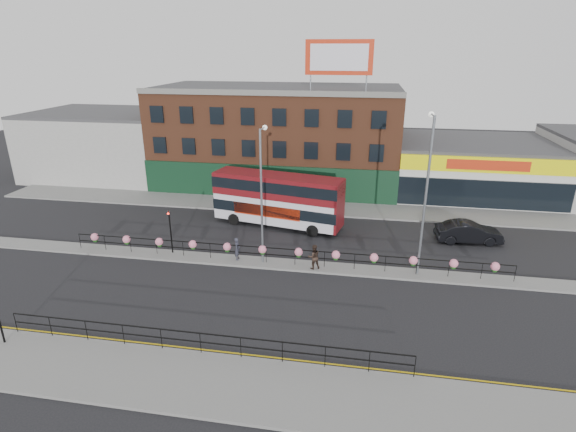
% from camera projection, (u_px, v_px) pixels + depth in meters
% --- Properties ---
extents(ground, '(120.00, 120.00, 0.00)m').
position_uv_depth(ground, '(281.00, 265.00, 30.77)').
color(ground, black).
rests_on(ground, ground).
extents(south_pavement, '(60.00, 4.00, 0.15)m').
position_uv_depth(south_pavement, '(230.00, 386.00, 19.67)').
color(south_pavement, slate).
rests_on(south_pavement, ground).
extents(north_pavement, '(60.00, 4.00, 0.15)m').
position_uv_depth(north_pavement, '(304.00, 207.00, 41.81)').
color(north_pavement, slate).
rests_on(north_pavement, ground).
extents(median, '(60.00, 1.60, 0.15)m').
position_uv_depth(median, '(281.00, 264.00, 30.74)').
color(median, slate).
rests_on(median, ground).
extents(yellow_line_inner, '(60.00, 0.10, 0.01)m').
position_uv_depth(yellow_line_inner, '(243.00, 354.00, 21.81)').
color(yellow_line_inner, gold).
rests_on(yellow_line_inner, ground).
extents(yellow_line_outer, '(60.00, 0.10, 0.01)m').
position_uv_depth(yellow_line_outer, '(242.00, 356.00, 21.65)').
color(yellow_line_outer, gold).
rests_on(yellow_line_outer, ground).
extents(brick_building, '(25.00, 12.21, 10.30)m').
position_uv_depth(brick_building, '(278.00, 136.00, 48.02)').
color(brick_building, brown).
rests_on(brick_building, ground).
extents(supermarket, '(15.00, 12.25, 5.30)m').
position_uv_depth(supermarket, '(471.00, 167.00, 45.64)').
color(supermarket, silver).
rests_on(supermarket, ground).
extents(warehouse_west, '(15.50, 12.00, 7.30)m').
position_uv_depth(warehouse_west, '(107.00, 143.00, 51.82)').
color(warehouse_west, '#9C9B97').
rests_on(warehouse_west, ground).
extents(billboard, '(6.00, 0.29, 4.40)m').
position_uv_depth(billboard, '(339.00, 58.00, 39.57)').
color(billboard, '#B9260C').
rests_on(billboard, brick_building).
extents(median_railing, '(30.04, 0.56, 1.23)m').
position_uv_depth(median_railing, '(280.00, 251.00, 30.40)').
color(median_railing, black).
rests_on(median_railing, median).
extents(south_railing, '(20.04, 0.05, 1.12)m').
position_uv_depth(south_railing, '(200.00, 338.00, 21.43)').
color(south_railing, black).
rests_on(south_railing, south_pavement).
extents(double_decker_bus, '(11.05, 4.67, 4.35)m').
position_uv_depth(double_decker_bus, '(278.00, 195.00, 36.75)').
color(double_decker_bus, silver).
rests_on(double_decker_bus, ground).
extents(car, '(2.51, 5.16, 1.61)m').
position_uv_depth(car, '(469.00, 232.00, 34.19)').
color(car, black).
rests_on(car, ground).
extents(pedestrian_a, '(0.60, 0.41, 1.60)m').
position_uv_depth(pedestrian_a, '(237.00, 249.00, 31.02)').
color(pedestrian_a, '#2E2F3D').
rests_on(pedestrian_a, median).
extents(pedestrian_b, '(1.29, 1.24, 1.71)m').
position_uv_depth(pedestrian_b, '(314.00, 257.00, 29.71)').
color(pedestrian_b, '#30221B').
rests_on(pedestrian_b, median).
extents(lamp_column_west, '(0.33, 1.61, 9.15)m').
position_uv_depth(lamp_column_west, '(262.00, 185.00, 29.27)').
color(lamp_column_west, slate).
rests_on(lamp_column_west, median).
extents(lamp_column_east, '(0.37, 1.79, 10.21)m').
position_uv_depth(lamp_column_east, '(427.00, 183.00, 27.49)').
color(lamp_column_east, slate).
rests_on(lamp_column_east, median).
extents(traffic_light_median, '(0.15, 0.28, 3.65)m').
position_uv_depth(traffic_light_median, '(170.00, 222.00, 31.54)').
color(traffic_light_median, black).
rests_on(traffic_light_median, median).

